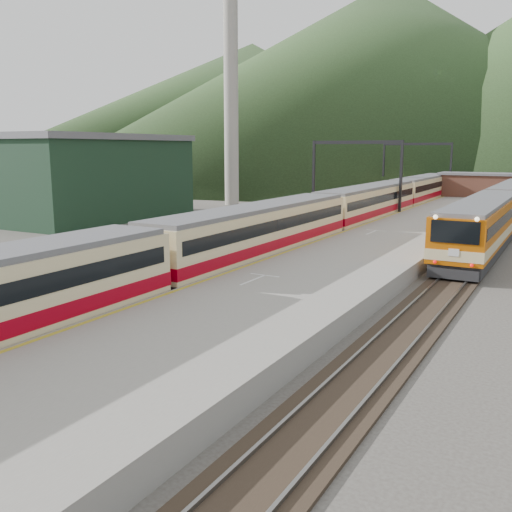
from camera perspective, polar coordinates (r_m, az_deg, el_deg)
The scene contains 14 objects.
track_main at distance 44.95m, azimuth 6.80°, elevation 1.52°, with size 2.60×200.00×0.23m.
track_far at distance 47.05m, azimuth 1.17°, elevation 2.01°, with size 2.60×200.00×0.23m.
track_second at distance 42.01m, azimuth 21.45°, elevation 0.21°, with size 2.60×200.00×0.23m.
platform at distance 41.19m, azimuth 12.96°, elevation 1.09°, with size 8.00×100.00×1.00m, color gray.
gantry_near at distance 59.44m, azimuth 9.97°, elevation 9.01°, with size 9.55×0.25×8.00m.
gantry_far at distance 83.43m, azimuth 15.76°, elevation 9.21°, with size 9.55×0.25×8.00m.
warehouse at distance 62.25m, azimuth -17.09°, elevation 7.60°, with size 14.50×20.50×8.60m.
smokestack at distance 74.48m, azimuth -2.52°, elevation 16.72°, with size 1.80×1.80×30.00m, color #9E998E.
station_shed at distance 79.98m, azimuth 21.23°, elevation 6.68°, with size 9.40×4.40×3.10m.
hill_a at distance 200.64m, azimuth 13.15°, elevation 16.96°, with size 180.00×180.00×60.00m, color #2A3F1E.
hill_d at distance 277.94m, azimuth -0.37°, elevation 14.89°, with size 200.00×200.00×55.00m, color #2A3F1E.
main_train at distance 44.79m, azimuth 6.93°, elevation 4.14°, with size 3.10×84.76×3.78m.
second_train at distance 52.53m, azimuth 23.29°, elevation 4.28°, with size 3.06×41.62×3.73m.
short_signal_b at distance 42.01m, azimuth 0.13°, elevation 2.88°, with size 0.26×0.22×2.27m.
Camera 1 is at (16.87, -1.05, 7.18)m, focal length 40.00 mm.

